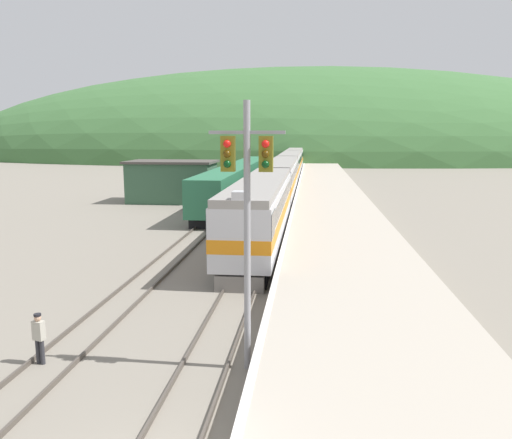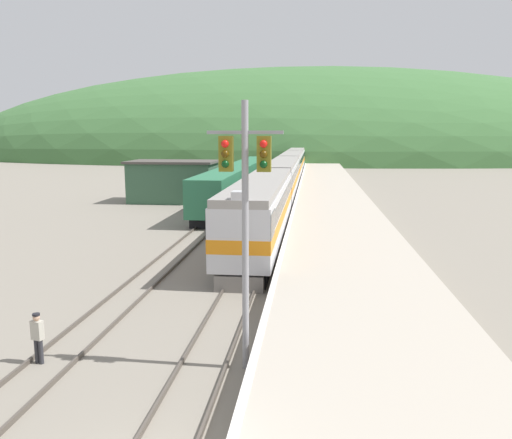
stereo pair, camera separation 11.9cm
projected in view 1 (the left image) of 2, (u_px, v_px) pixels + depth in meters
track_main at (290, 179)px, 78.27m from camera, size 1.52×180.00×0.16m
track_siding at (260, 179)px, 78.79m from camera, size 1.52×180.00×0.16m
platform at (328, 191)px, 58.05m from camera, size 7.14×140.00×1.03m
distant_hills at (301, 157)px, 152.96m from camera, size 218.80×98.46×52.51m
station_shed at (172, 181)px, 52.68m from camera, size 9.17×5.62×4.36m
express_train_lead_car at (261, 209)px, 32.38m from camera, size 2.96×21.21×4.61m
carriage_second at (282, 178)px, 54.88m from camera, size 2.95×22.47×4.25m
carriage_third at (291, 165)px, 77.75m from camera, size 2.95×22.47×4.25m
carriage_fourth at (295, 158)px, 100.63m from camera, size 2.95×22.47×4.25m
carriage_fifth at (298, 153)px, 123.50m from camera, size 2.95×22.47×4.25m
siding_train at (239, 181)px, 56.02m from camera, size 2.90×39.36×3.78m
signal_mast_main at (247, 198)px, 14.50m from camera, size 2.20×0.42×8.09m
track_worker at (39, 336)px, 15.56m from camera, size 0.40×0.30×1.65m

